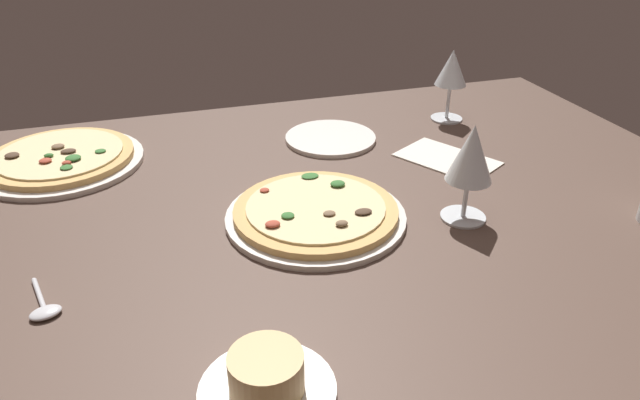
# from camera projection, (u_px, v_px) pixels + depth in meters

# --- Properties ---
(dining_table) EXTENTS (1.50, 1.10, 0.04)m
(dining_table) POSITION_uv_depth(u_px,v_px,m) (324.00, 222.00, 0.99)
(dining_table) COLOR brown
(dining_table) RESTS_ON ground
(pizza_main) EXTENTS (0.30, 0.30, 0.03)m
(pizza_main) POSITION_uv_depth(u_px,v_px,m) (316.00, 213.00, 0.96)
(pizza_main) COLOR silver
(pizza_main) RESTS_ON dining_table
(pizza_side) EXTENTS (0.31, 0.31, 0.03)m
(pizza_side) POSITION_uv_depth(u_px,v_px,m) (61.00, 159.00, 1.14)
(pizza_side) COLOR silver
(pizza_side) RESTS_ON dining_table
(ramekin_on_saucer) EXTENTS (0.15, 0.15, 0.05)m
(ramekin_on_saucer) POSITION_uv_depth(u_px,v_px,m) (267.00, 380.00, 0.63)
(ramekin_on_saucer) COLOR silver
(ramekin_on_saucer) RESTS_ON dining_table
(wine_glass_far) EXTENTS (0.07, 0.07, 0.16)m
(wine_glass_far) POSITION_uv_depth(u_px,v_px,m) (452.00, 71.00, 1.30)
(wine_glass_far) COLOR silver
(wine_glass_far) RESTS_ON dining_table
(wine_glass_near) EXTENTS (0.07, 0.07, 0.16)m
(wine_glass_near) POSITION_uv_depth(u_px,v_px,m) (471.00, 157.00, 0.91)
(wine_glass_near) COLOR silver
(wine_glass_near) RESTS_ON dining_table
(side_plate) EXTENTS (0.19, 0.19, 0.01)m
(side_plate) POSITION_uv_depth(u_px,v_px,m) (331.00, 138.00, 1.25)
(side_plate) COLOR silver
(side_plate) RESTS_ON dining_table
(paper_menu) EXTENTS (0.20, 0.22, 0.00)m
(paper_menu) POSITION_uv_depth(u_px,v_px,m) (447.00, 159.00, 1.16)
(paper_menu) COLOR silver
(paper_menu) RESTS_ON dining_table
(spoon) EXTENTS (0.05, 0.10, 0.01)m
(spoon) POSITION_uv_depth(u_px,v_px,m) (44.00, 308.00, 0.76)
(spoon) COLOR silver
(spoon) RESTS_ON dining_table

